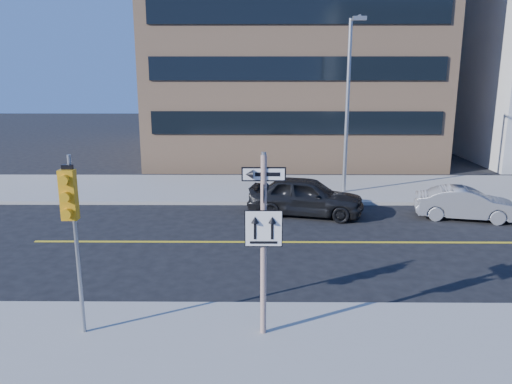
{
  "coord_description": "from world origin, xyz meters",
  "views": [
    {
      "loc": [
        -0.08,
        -12.58,
        5.79
      ],
      "look_at": [
        -0.21,
        4.0,
        1.81
      ],
      "focal_mm": 35.0,
      "sensor_mm": 36.0,
      "label": 1
    }
  ],
  "objects_px": {
    "parked_car_b": "(466,204)",
    "streetlight_a": "(349,96)",
    "parked_car_a": "(306,196)",
    "traffic_signal": "(71,210)",
    "sign_pole": "(264,235)"
  },
  "relations": [
    {
      "from": "traffic_signal",
      "to": "parked_car_a",
      "type": "distance_m",
      "value": 11.89
    },
    {
      "from": "parked_car_b",
      "to": "streetlight_a",
      "type": "bearing_deg",
      "value": 60.52
    },
    {
      "from": "sign_pole",
      "to": "parked_car_b",
      "type": "distance_m",
      "value": 12.63
    },
    {
      "from": "parked_car_b",
      "to": "parked_car_a",
      "type": "bearing_deg",
      "value": 97.93
    },
    {
      "from": "sign_pole",
      "to": "traffic_signal",
      "type": "xyz_separation_m",
      "value": [
        -4.0,
        -0.15,
        0.59
      ]
    },
    {
      "from": "traffic_signal",
      "to": "parked_car_b",
      "type": "distance_m",
      "value": 15.7
    },
    {
      "from": "parked_car_a",
      "to": "parked_car_b",
      "type": "bearing_deg",
      "value": -80.93
    },
    {
      "from": "sign_pole",
      "to": "parked_car_b",
      "type": "bearing_deg",
      "value": 48.86
    },
    {
      "from": "traffic_signal",
      "to": "streetlight_a",
      "type": "xyz_separation_m",
      "value": [
        8.0,
        13.42,
        1.73
      ]
    },
    {
      "from": "parked_car_b",
      "to": "streetlight_a",
      "type": "height_order",
      "value": "streetlight_a"
    },
    {
      "from": "parked_car_b",
      "to": "streetlight_a",
      "type": "distance_m",
      "value": 7.05
    },
    {
      "from": "streetlight_a",
      "to": "traffic_signal",
      "type": "bearing_deg",
      "value": -120.8
    },
    {
      "from": "parked_car_a",
      "to": "streetlight_a",
      "type": "xyz_separation_m",
      "value": [
        2.17,
        3.3,
        3.95
      ]
    },
    {
      "from": "sign_pole",
      "to": "parked_car_a",
      "type": "height_order",
      "value": "sign_pole"
    },
    {
      "from": "parked_car_a",
      "to": "parked_car_b",
      "type": "xyz_separation_m",
      "value": [
        6.39,
        -0.56,
        -0.16
      ]
    }
  ]
}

